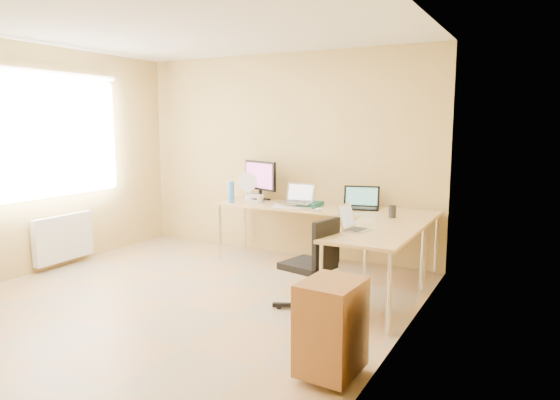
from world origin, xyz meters
The scene contains 25 objects.
floor centered at (0.00, 0.00, 0.00)m, with size 4.50×4.50×0.00m, color tan.
ceiling centered at (0.00, 0.00, 2.60)m, with size 4.50×4.50×0.00m, color white.
wall_back centered at (0.00, 2.25, 1.30)m, with size 4.50×4.50×0.00m, color tan.
wall_left centered at (-2.10, 0.00, 1.30)m, with size 4.50×4.50×0.00m, color tan.
wall_right centered at (2.10, 0.00, 1.30)m, with size 4.50×4.50×0.00m, color tan.
desk_main centered at (0.72, 1.85, 0.36)m, with size 2.65×0.70×0.73m, color tan.
desk_return centered at (1.70, 0.85, 0.36)m, with size 0.70×1.30×0.73m, color tan.
monitor centered at (-0.21, 1.98, 0.99)m, with size 0.60×0.19×0.51m, color black.
book_stack centered at (0.59, 1.79, 0.76)m, with size 0.24×0.32×0.05m, color #1A5A55.
laptop_center centered at (0.49, 1.66, 0.90)m, with size 0.35×0.26×0.22m, color #9A99AF.
laptop_black centered at (1.18, 1.92, 0.86)m, with size 0.41×0.31×0.26m, color black.
keyboard centered at (0.45, 1.61, 0.74)m, with size 0.47×0.13×0.02m, color white.
mouse centered at (0.79, 1.59, 0.75)m, with size 0.09×0.06×0.03m, color silver.
mug centered at (-0.09, 1.78, 0.78)m, with size 0.11×0.11×0.10m, color beige.
cd_stack centered at (0.16, 1.78, 0.74)m, with size 0.11×0.11×0.03m, color #A6AAC5.
water_bottle centered at (-0.40, 1.60, 0.87)m, with size 0.08×0.08×0.27m, color #387BD5.
papers centered at (-0.22, 1.95, 0.73)m, with size 0.22×0.32×0.01m, color beige.
white_box centered at (-0.33, 2.05, 0.77)m, with size 0.19×0.14×0.07m, color white.
desk_fan centered at (-0.38, 1.99, 0.89)m, with size 0.25×0.25×0.32m, color white.
black_cup centered at (1.65, 1.55, 0.79)m, with size 0.08×0.08×0.13m, color black.
laptop_return centered at (1.52, 0.75, 0.83)m, with size 0.23×0.29×0.19m, color silver.
office_chair centered at (1.18, 0.46, 0.50)m, with size 0.53×0.53×0.88m, color black.
cabinet centered at (1.85, -0.61, 0.36)m, with size 0.37×0.45×0.63m, color #985D20.
radiator centered at (-2.03, 0.40, 0.35)m, with size 0.09×0.80×0.55m, color white.
window centered at (-2.05, 0.40, 1.55)m, with size 0.10×1.80×1.40m, color white.
Camera 1 is at (3.06, -3.64, 1.71)m, focal length 32.54 mm.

